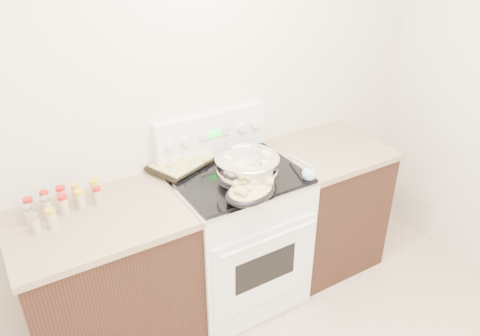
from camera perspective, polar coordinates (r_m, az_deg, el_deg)
room_shell at (r=1.27m, az=18.97°, el=-1.82°), size 4.10×3.60×2.75m
counter_left at (r=2.83m, az=-15.61°, el=-13.38°), size 0.93×0.67×0.92m
counter_right at (r=3.42m, az=10.01°, el=-4.40°), size 0.73×0.67×0.92m
kitchen_range at (r=3.04m, az=-0.54°, el=-8.01°), size 0.78×0.73×1.22m
mixing_bowl at (r=2.65m, az=0.88°, el=-0.22°), size 0.41×0.41×0.21m
roasting_pan at (r=2.52m, az=1.33°, el=-2.74°), size 0.39×0.34×0.11m
baking_sheet at (r=2.89m, az=-6.95°, el=0.72°), size 0.47×0.40×0.06m
wooden_spoon at (r=2.76m, az=2.56°, el=-0.65°), size 0.04×0.26×0.04m
blue_ladle at (r=2.75m, az=8.31°, el=-0.54°), size 0.09×0.29×0.10m
spice_jars at (r=2.61m, az=-21.14°, el=-4.09°), size 0.41×0.23×0.13m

